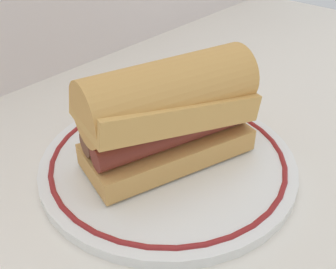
% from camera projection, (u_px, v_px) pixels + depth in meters
% --- Properties ---
extents(ground_plane, '(1.50, 1.50, 0.00)m').
position_uv_depth(ground_plane, '(179.00, 190.00, 0.44)').
color(ground_plane, silver).
extents(plate, '(0.30, 0.30, 0.01)m').
position_uv_depth(plate, '(168.00, 161.00, 0.47)').
color(plate, white).
rests_on(plate, ground_plane).
extents(sausage_sandwich, '(0.21, 0.14, 0.12)m').
position_uv_depth(sausage_sandwich, '(168.00, 111.00, 0.43)').
color(sausage_sandwich, tan).
rests_on(sausage_sandwich, plate).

